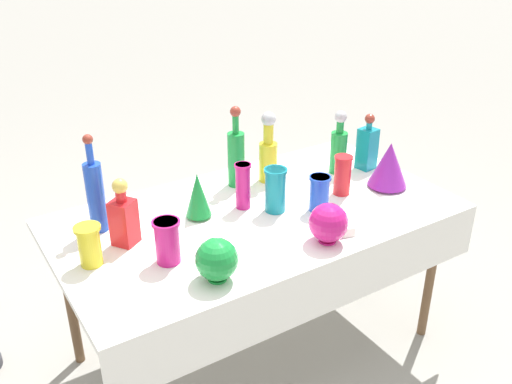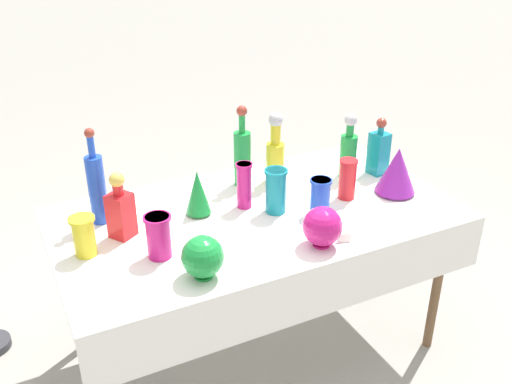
# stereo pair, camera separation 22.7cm
# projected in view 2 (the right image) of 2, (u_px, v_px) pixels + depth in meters

# --- Properties ---
(ground_plane) EXTENTS (40.00, 40.00, 0.00)m
(ground_plane) POSITION_uv_depth(u_px,v_px,m) (256.00, 346.00, 2.84)
(ground_plane) COLOR gray
(display_table) EXTENTS (1.74, 0.95, 0.76)m
(display_table) POSITION_uv_depth(u_px,v_px,m) (259.00, 227.00, 2.50)
(display_table) COLOR white
(display_table) RESTS_ON ground
(tall_bottle_0) EXTENTS (0.08, 0.08, 0.39)m
(tall_bottle_0) POSITION_uv_depth(u_px,v_px,m) (242.00, 154.00, 2.68)
(tall_bottle_0) COLOR #198C38
(tall_bottle_0) RESTS_ON display_table
(tall_bottle_1) EXTENTS (0.07, 0.07, 0.42)m
(tall_bottle_1) POSITION_uv_depth(u_px,v_px,m) (97.00, 186.00, 2.35)
(tall_bottle_1) COLOR blue
(tall_bottle_1) RESTS_ON display_table
(tall_bottle_2) EXTENTS (0.09, 0.09, 0.35)m
(tall_bottle_2) POSITION_uv_depth(u_px,v_px,m) (275.00, 153.00, 2.72)
(tall_bottle_2) COLOR yellow
(tall_bottle_2) RESTS_ON display_table
(tall_bottle_3) EXTENTS (0.08, 0.08, 0.32)m
(tall_bottle_3) POSITION_uv_depth(u_px,v_px,m) (348.00, 150.00, 2.77)
(tall_bottle_3) COLOR #198C38
(tall_bottle_3) RESTS_ON display_table
(square_decanter_0) EXTENTS (0.09, 0.09, 0.29)m
(square_decanter_0) POSITION_uv_depth(u_px,v_px,m) (379.00, 151.00, 2.81)
(square_decanter_0) COLOR teal
(square_decanter_0) RESTS_ON display_table
(square_decanter_1) EXTENTS (0.12, 0.12, 0.28)m
(square_decanter_1) POSITION_uv_depth(u_px,v_px,m) (120.00, 210.00, 2.27)
(square_decanter_1) COLOR red
(square_decanter_1) RESTS_ON display_table
(slender_vase_0) EXTENTS (0.07, 0.07, 0.21)m
(slender_vase_0) POSITION_uv_depth(u_px,v_px,m) (244.00, 184.00, 2.50)
(slender_vase_0) COLOR #C61972
(slender_vase_0) RESTS_ON display_table
(slender_vase_1) EXTENTS (0.08, 0.08, 0.19)m
(slender_vase_1) POSITION_uv_depth(u_px,v_px,m) (348.00, 178.00, 2.58)
(slender_vase_1) COLOR red
(slender_vase_1) RESTS_ON display_table
(slender_vase_2) EXTENTS (0.10, 0.10, 0.20)m
(slender_vase_2) POSITION_uv_depth(u_px,v_px,m) (276.00, 190.00, 2.46)
(slender_vase_2) COLOR teal
(slender_vase_2) RESTS_ON display_table
(slender_vase_3) EXTENTS (0.11, 0.11, 0.17)m
(slender_vase_3) POSITION_uv_depth(u_px,v_px,m) (158.00, 235.00, 2.14)
(slender_vase_3) COLOR #C61972
(slender_vase_3) RESTS_ON display_table
(slender_vase_4) EXTENTS (0.10, 0.10, 0.16)m
(slender_vase_4) POSITION_uv_depth(u_px,v_px,m) (84.00, 235.00, 2.16)
(slender_vase_4) COLOR yellow
(slender_vase_4) RESTS_ON display_table
(slender_vase_5) EXTENTS (0.10, 0.10, 0.16)m
(slender_vase_5) POSITION_uv_depth(u_px,v_px,m) (320.00, 195.00, 2.45)
(slender_vase_5) COLOR blue
(slender_vase_5) RESTS_ON display_table
(fluted_vase_0) EXTENTS (0.11, 0.11, 0.20)m
(fluted_vase_0) POSITION_uv_depth(u_px,v_px,m) (198.00, 192.00, 2.44)
(fluted_vase_0) COLOR #198C38
(fluted_vase_0) RESTS_ON display_table
(fluted_vase_1) EXTENTS (0.19, 0.19, 0.22)m
(fluted_vase_1) POSITION_uv_depth(u_px,v_px,m) (397.00, 170.00, 2.61)
(fluted_vase_1) COLOR purple
(fluted_vase_1) RESTS_ON display_table
(round_bowl_0) EXTENTS (0.16, 0.16, 0.17)m
(round_bowl_0) POSITION_uv_depth(u_px,v_px,m) (322.00, 226.00, 2.22)
(round_bowl_0) COLOR #C61972
(round_bowl_0) RESTS_ON display_table
(round_bowl_1) EXTENTS (0.16, 0.16, 0.16)m
(round_bowl_1) POSITION_uv_depth(u_px,v_px,m) (203.00, 257.00, 2.03)
(round_bowl_1) COLOR #198C38
(round_bowl_1) RESTS_ON display_table
(price_tag_left) EXTENTS (0.06, 0.03, 0.04)m
(price_tag_left) POSITION_uv_depth(u_px,v_px,m) (344.00, 238.00, 2.27)
(price_tag_left) COLOR white
(price_tag_left) RESTS_ON display_table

